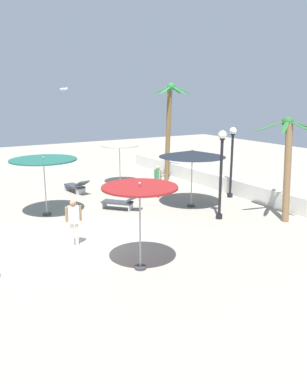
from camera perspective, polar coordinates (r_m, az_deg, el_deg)
ground_plane at (r=14.56m, az=-11.43°, el=-7.02°), size 56.00×56.00×0.00m
boundary_wall at (r=19.59m, az=15.74°, el=-0.52°), size 25.20×0.30×0.82m
patio_umbrella_0 at (r=18.13m, az=5.64°, el=5.54°), size 3.07×3.07×2.72m
patio_umbrella_1 at (r=17.35m, az=-15.67°, el=4.31°), size 2.82×2.82×2.58m
patio_umbrella_2 at (r=22.81m, az=-4.95°, el=6.32°), size 2.17×2.17×2.41m
patio_umbrella_3 at (r=11.37m, az=-2.01°, el=0.15°), size 2.23×2.23×2.70m
palm_tree_0 at (r=16.82m, az=18.84°, el=5.12°), size 2.81×2.69×4.30m
palm_tree_1 at (r=23.48m, az=2.26°, el=10.12°), size 2.38×2.23×5.77m
lamp_post_0 at (r=16.47m, az=9.78°, el=3.59°), size 0.35×0.35×3.73m
lamp_post_1 at (r=20.16m, az=11.29°, el=5.23°), size 0.36×0.36×3.56m
lounge_chair_1 at (r=17.93m, az=-4.61°, el=-1.38°), size 1.74×1.65×0.82m
lounge_chair_2 at (r=21.32m, az=-11.08°, el=0.90°), size 1.92×0.82×0.82m
guest_0 at (r=19.92m, az=0.61°, el=2.01°), size 0.56×0.28×1.66m
guest_1 at (r=13.84m, az=-11.49°, el=-3.74°), size 0.31×0.55×1.66m
seagull_0 at (r=19.97m, az=-12.91°, el=14.36°), size 1.28×0.71×0.14m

